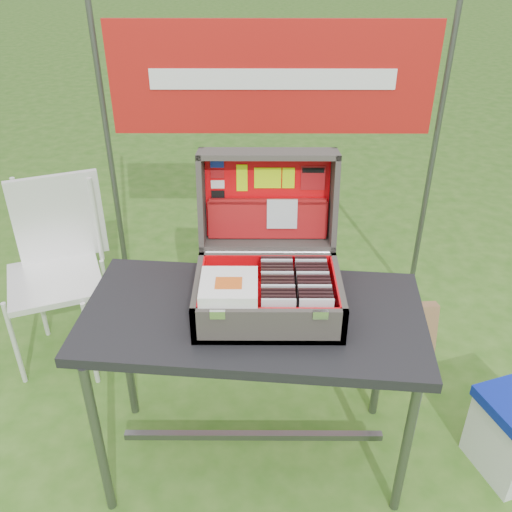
{
  "coord_description": "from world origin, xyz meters",
  "views": [
    {
      "loc": [
        -0.07,
        -1.73,
        2.02
      ],
      "look_at": [
        -0.08,
        0.1,
        0.89
      ],
      "focal_mm": 40.0,
      "sensor_mm": 36.0,
      "label": 1
    }
  ],
  "objects_px": {
    "cardboard_box": "(394,343)",
    "table": "(253,390)",
    "suitcase": "(268,245)",
    "chair": "(55,283)"
  },
  "relations": [
    {
      "from": "suitcase",
      "to": "cardboard_box",
      "type": "bearing_deg",
      "value": 34.57
    },
    {
      "from": "table",
      "to": "suitcase",
      "type": "distance_m",
      "value": 0.64
    },
    {
      "from": "suitcase",
      "to": "table",
      "type": "bearing_deg",
      "value": -130.86
    },
    {
      "from": "table",
      "to": "cardboard_box",
      "type": "bearing_deg",
      "value": 41.13
    },
    {
      "from": "suitcase",
      "to": "cardboard_box",
      "type": "height_order",
      "value": "suitcase"
    },
    {
      "from": "cardboard_box",
      "to": "table",
      "type": "bearing_deg",
      "value": -147.8
    },
    {
      "from": "chair",
      "to": "cardboard_box",
      "type": "distance_m",
      "value": 1.67
    },
    {
      "from": "table",
      "to": "cardboard_box",
      "type": "relative_size",
      "value": 3.0
    },
    {
      "from": "table",
      "to": "cardboard_box",
      "type": "xyz_separation_m",
      "value": [
        0.68,
        0.5,
        -0.18
      ]
    },
    {
      "from": "table",
      "to": "suitcase",
      "type": "height_order",
      "value": "suitcase"
    }
  ]
}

